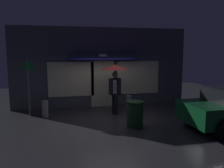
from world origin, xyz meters
name	(u,v)px	position (x,y,z in m)	size (l,w,h in m)	color
ground_plane	(113,119)	(0.00, 0.00, 0.00)	(18.00, 18.00, 0.00)	#2D2D33
building_facade	(102,68)	(0.00, 2.33, 1.86)	(8.36, 1.00, 3.74)	#4C4C56
person_with_umbrella	(115,75)	(0.25, 0.70, 1.68)	(1.19, 1.19, 2.08)	black
street_sign_post	(29,84)	(-3.22, 1.21, 1.30)	(0.40, 0.07, 2.29)	#595B60
sidewalk_bollard	(129,102)	(1.06, 1.39, 0.31)	(0.26, 0.26, 0.62)	#9E998E
sidewalk_bollard_2	(45,109)	(-2.60, 0.87, 0.34)	(0.24, 0.24, 0.67)	#B2A899
trash_bin	(135,114)	(0.54, -1.07, 0.46)	(0.61, 0.61, 0.91)	#1E4C23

